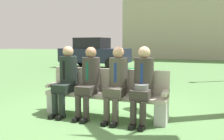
% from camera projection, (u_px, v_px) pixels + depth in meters
% --- Properties ---
extents(ground_plane, '(80.00, 80.00, 0.00)m').
position_uv_depth(ground_plane, '(100.00, 113.00, 4.78)').
color(ground_plane, '#527E47').
extents(park_bench, '(2.34, 0.44, 0.90)m').
position_uv_depth(park_bench, '(106.00, 93.00, 4.53)').
color(park_bench, '#B7AD9E').
rests_on(park_bench, ground).
extents(seated_man_leftmost, '(0.34, 0.72, 1.33)m').
position_uv_depth(seated_man_leftmost, '(66.00, 76.00, 4.65)').
color(seated_man_leftmost, '#1E2823').
rests_on(seated_man_leftmost, ground).
extents(seated_man_centerleft, '(0.34, 0.72, 1.32)m').
position_uv_depth(seated_man_centerleft, '(89.00, 78.00, 4.48)').
color(seated_man_centerleft, '#38332D').
rests_on(seated_man_centerleft, ground).
extents(seated_man_centerright, '(0.34, 0.72, 1.33)m').
position_uv_depth(seated_man_centerright, '(117.00, 79.00, 4.28)').
color(seated_man_centerright, '#4C473D').
rests_on(seated_man_centerright, ground).
extents(seated_man_rightmost, '(0.34, 0.72, 1.33)m').
position_uv_depth(seated_man_rightmost, '(143.00, 81.00, 4.11)').
color(seated_man_rightmost, '#38332D').
rests_on(seated_man_rightmost, ground).
extents(shrub_near_bench, '(0.95, 0.87, 0.59)m').
position_uv_depth(shrub_near_bench, '(133.00, 77.00, 7.68)').
color(shrub_near_bench, '#1C5F2E').
rests_on(shrub_near_bench, ground).
extents(parked_car_near, '(3.98, 1.89, 1.68)m').
position_uv_depth(parked_car_near, '(94.00, 53.00, 13.40)').
color(parked_car_near, '#1E2338').
rests_on(parked_car_near, ground).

